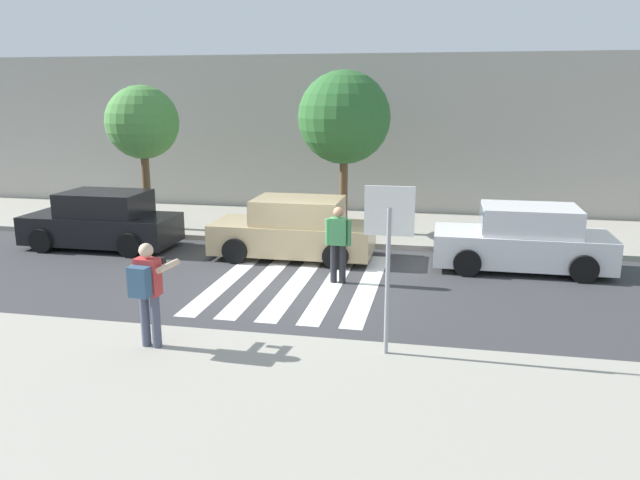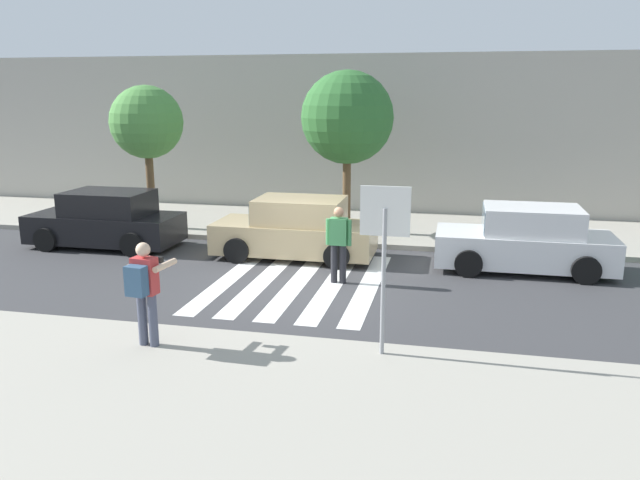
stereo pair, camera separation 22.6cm
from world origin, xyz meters
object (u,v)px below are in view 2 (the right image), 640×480
object	(u,v)px
photographer_with_backpack	(144,285)
parked_car_black	(106,221)
pedestrian_crossing	(339,240)
parked_car_white	(526,241)
stop_sign	(385,233)
street_tree_center	(347,118)
parked_car_tan	(296,230)
street_tree_west	(147,123)

from	to	relation	value
photographer_with_backpack	parked_car_black	distance (m)	7.89
pedestrian_crossing	parked_car_white	world-z (taller)	pedestrian_crossing
stop_sign	pedestrian_crossing	size ratio (longest dim) A/B	1.55
stop_sign	pedestrian_crossing	distance (m)	4.37
parked_car_white	street_tree_center	distance (m)	6.15
stop_sign	street_tree_center	world-z (taller)	street_tree_center
parked_car_white	parked_car_tan	bearing A→B (deg)	180.00
pedestrian_crossing	parked_car_white	xyz separation A→B (m)	(4.16, 1.94, -0.25)
stop_sign	street_tree_center	distance (m)	8.97
parked_car_black	street_tree_west	xyz separation A→B (m)	(0.33, 2.03, 2.55)
photographer_with_backpack	parked_car_white	xyz separation A→B (m)	(6.47, 6.42, -0.44)
photographer_with_backpack	stop_sign	bearing A→B (deg)	7.84
photographer_with_backpack	parked_car_black	world-z (taller)	photographer_with_backpack
stop_sign	street_tree_west	xyz separation A→B (m)	(-7.99, 7.93, 1.19)
stop_sign	street_tree_center	size ratio (longest dim) A/B	0.57
photographer_with_backpack	parked_car_white	bearing A→B (deg)	44.81
photographer_with_backpack	street_tree_west	world-z (taller)	street_tree_west
parked_car_black	parked_car_tan	size ratio (longest dim) A/B	1.00
parked_car_tan	parked_car_white	bearing A→B (deg)	-0.00
stop_sign	parked_car_tan	distance (m)	6.73
parked_car_white	stop_sign	bearing A→B (deg)	-114.60
stop_sign	parked_car_black	bearing A→B (deg)	144.64
pedestrian_crossing	parked_car_black	xyz separation A→B (m)	(-6.87, 1.94, -0.25)
parked_car_black	pedestrian_crossing	bearing A→B (deg)	-15.80
parked_car_white	pedestrian_crossing	bearing A→B (deg)	-154.96
pedestrian_crossing	parked_car_black	size ratio (longest dim) A/B	0.42
parked_car_black	parked_car_white	xyz separation A→B (m)	(11.03, 0.00, 0.00)
photographer_with_backpack	pedestrian_crossing	bearing A→B (deg)	62.76
photographer_with_backpack	pedestrian_crossing	distance (m)	5.04
pedestrian_crossing	street_tree_west	distance (m)	7.98
parked_car_white	street_tree_west	distance (m)	11.18
pedestrian_crossing	parked_car_tan	world-z (taller)	pedestrian_crossing
stop_sign	street_tree_center	xyz separation A→B (m)	(-2.10, 8.62, 1.36)
pedestrian_crossing	parked_car_tan	xyz separation A→B (m)	(-1.47, 1.94, -0.25)
stop_sign	parked_car_white	bearing A→B (deg)	65.40
stop_sign	parked_car_tan	bearing A→B (deg)	116.39
parked_car_black	parked_car_tan	bearing A→B (deg)	0.00
photographer_with_backpack	parked_car_black	bearing A→B (deg)	125.36
street_tree_west	parked_car_black	bearing A→B (deg)	-99.29
pedestrian_crossing	parked_car_tan	distance (m)	2.45
pedestrian_crossing	street_tree_west	size ratio (longest dim) A/B	0.41
stop_sign	parked_car_black	world-z (taller)	stop_sign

